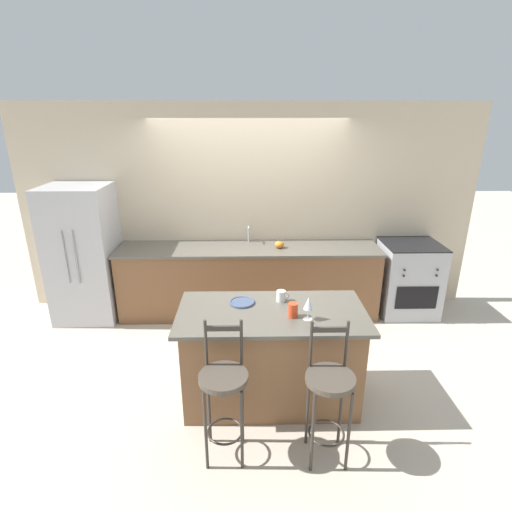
{
  "coord_description": "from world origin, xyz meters",
  "views": [
    {
      "loc": [
        0.0,
        -4.48,
        2.57
      ],
      "look_at": [
        0.08,
        -0.48,
        1.12
      ],
      "focal_mm": 28.0,
      "sensor_mm": 36.0,
      "label": 1
    }
  ],
  "objects_px": {
    "bar_stool_far": "(329,392)",
    "coffee_mug": "(281,296)",
    "refrigerator": "(84,254)",
    "tumbler_cup": "(293,310)",
    "bar_stool_near": "(224,390)",
    "dinner_plate": "(242,302)",
    "wine_glass": "(308,304)",
    "oven_range": "(407,278)",
    "pumpkin_decoration": "(279,244)"
  },
  "relations": [
    {
      "from": "pumpkin_decoration",
      "to": "dinner_plate",
      "type": "bearing_deg",
      "value": -106.48
    },
    {
      "from": "refrigerator",
      "to": "tumbler_cup",
      "type": "distance_m",
      "value": 3.06
    },
    {
      "from": "wine_glass",
      "to": "tumbler_cup",
      "type": "distance_m",
      "value": 0.16
    },
    {
      "from": "bar_stool_near",
      "to": "refrigerator",
      "type": "bearing_deg",
      "value": 128.97
    },
    {
      "from": "oven_range",
      "to": "pumpkin_decoration",
      "type": "bearing_deg",
      "value": -179.38
    },
    {
      "from": "bar_stool_near",
      "to": "tumbler_cup",
      "type": "relative_size",
      "value": 8.97
    },
    {
      "from": "tumbler_cup",
      "to": "wine_glass",
      "type": "bearing_deg",
      "value": -21.14
    },
    {
      "from": "oven_range",
      "to": "coffee_mug",
      "type": "relative_size",
      "value": 8.2
    },
    {
      "from": "refrigerator",
      "to": "bar_stool_far",
      "type": "xyz_separation_m",
      "value": [
        2.69,
        -2.39,
        -0.26
      ]
    },
    {
      "from": "wine_glass",
      "to": "refrigerator",
      "type": "bearing_deg",
      "value": 144.47
    },
    {
      "from": "coffee_mug",
      "to": "tumbler_cup",
      "type": "relative_size",
      "value": 0.94
    },
    {
      "from": "pumpkin_decoration",
      "to": "wine_glass",
      "type": "bearing_deg",
      "value": -86.84
    },
    {
      "from": "bar_stool_far",
      "to": "dinner_plate",
      "type": "bearing_deg",
      "value": 127.69
    },
    {
      "from": "refrigerator",
      "to": "bar_stool_near",
      "type": "xyz_separation_m",
      "value": [
        1.91,
        -2.36,
        -0.26
      ]
    },
    {
      "from": "refrigerator",
      "to": "pumpkin_decoration",
      "type": "height_order",
      "value": "refrigerator"
    },
    {
      "from": "coffee_mug",
      "to": "pumpkin_decoration",
      "type": "relative_size",
      "value": 1.02
    },
    {
      "from": "oven_range",
      "to": "coffee_mug",
      "type": "xyz_separation_m",
      "value": [
        -1.82,
        -1.53,
        0.49
      ]
    },
    {
      "from": "refrigerator",
      "to": "wine_glass",
      "type": "relative_size",
      "value": 8.36
    },
    {
      "from": "bar_stool_far",
      "to": "pumpkin_decoration",
      "type": "distance_m",
      "value": 2.43
    },
    {
      "from": "oven_range",
      "to": "wine_glass",
      "type": "distance_m",
      "value": 2.54
    },
    {
      "from": "tumbler_cup",
      "to": "coffee_mug",
      "type": "bearing_deg",
      "value": 104.17
    },
    {
      "from": "bar_stool_far",
      "to": "pumpkin_decoration",
      "type": "xyz_separation_m",
      "value": [
        -0.2,
        2.39,
        0.37
      ]
    },
    {
      "from": "dinner_plate",
      "to": "tumbler_cup",
      "type": "bearing_deg",
      "value": -31.3
    },
    {
      "from": "tumbler_cup",
      "to": "bar_stool_far",
      "type": "bearing_deg",
      "value": -69.35
    },
    {
      "from": "bar_stool_near",
      "to": "tumbler_cup",
      "type": "distance_m",
      "value": 0.88
    },
    {
      "from": "bar_stool_far",
      "to": "coffee_mug",
      "type": "relative_size",
      "value": 9.55
    },
    {
      "from": "bar_stool_far",
      "to": "tumbler_cup",
      "type": "distance_m",
      "value": 0.73
    },
    {
      "from": "refrigerator",
      "to": "oven_range",
      "type": "relative_size",
      "value": 1.79
    },
    {
      "from": "oven_range",
      "to": "tumbler_cup",
      "type": "relative_size",
      "value": 7.7
    },
    {
      "from": "bar_stool_near",
      "to": "dinner_plate",
      "type": "relative_size",
      "value": 4.86
    },
    {
      "from": "bar_stool_far",
      "to": "dinner_plate",
      "type": "relative_size",
      "value": 4.86
    },
    {
      "from": "bar_stool_near",
      "to": "bar_stool_far",
      "type": "xyz_separation_m",
      "value": [
        0.79,
        -0.03,
        0.0
      ]
    },
    {
      "from": "refrigerator",
      "to": "bar_stool_near",
      "type": "relative_size",
      "value": 1.53
    },
    {
      "from": "bar_stool_near",
      "to": "wine_glass",
      "type": "height_order",
      "value": "bar_stool_near"
    },
    {
      "from": "oven_range",
      "to": "bar_stool_near",
      "type": "relative_size",
      "value": 0.86
    },
    {
      "from": "bar_stool_near",
      "to": "pumpkin_decoration",
      "type": "distance_m",
      "value": 2.46
    },
    {
      "from": "bar_stool_near",
      "to": "pumpkin_decoration",
      "type": "height_order",
      "value": "bar_stool_near"
    },
    {
      "from": "oven_range",
      "to": "tumbler_cup",
      "type": "height_order",
      "value": "tumbler_cup"
    },
    {
      "from": "refrigerator",
      "to": "oven_range",
      "type": "height_order",
      "value": "refrigerator"
    },
    {
      "from": "bar_stool_far",
      "to": "dinner_plate",
      "type": "distance_m",
      "value": 1.12
    },
    {
      "from": "pumpkin_decoration",
      "to": "oven_range",
      "type": "bearing_deg",
      "value": 0.62
    },
    {
      "from": "wine_glass",
      "to": "tumbler_cup",
      "type": "xyz_separation_m",
      "value": [
        -0.12,
        0.05,
        -0.08
      ]
    },
    {
      "from": "dinner_plate",
      "to": "pumpkin_decoration",
      "type": "relative_size",
      "value": 1.99
    },
    {
      "from": "refrigerator",
      "to": "tumbler_cup",
      "type": "xyz_separation_m",
      "value": [
        2.47,
        -1.81,
        0.12
      ]
    },
    {
      "from": "oven_range",
      "to": "coffee_mug",
      "type": "bearing_deg",
      "value": -139.92
    },
    {
      "from": "refrigerator",
      "to": "bar_stool_far",
      "type": "height_order",
      "value": "refrigerator"
    },
    {
      "from": "coffee_mug",
      "to": "tumbler_cup",
      "type": "xyz_separation_m",
      "value": [
        0.08,
        -0.3,
        0.01
      ]
    },
    {
      "from": "refrigerator",
      "to": "dinner_plate",
      "type": "relative_size",
      "value": 7.46
    },
    {
      "from": "refrigerator",
      "to": "dinner_plate",
      "type": "distance_m",
      "value": 2.55
    },
    {
      "from": "bar_stool_near",
      "to": "coffee_mug",
      "type": "height_order",
      "value": "bar_stool_near"
    }
  ]
}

